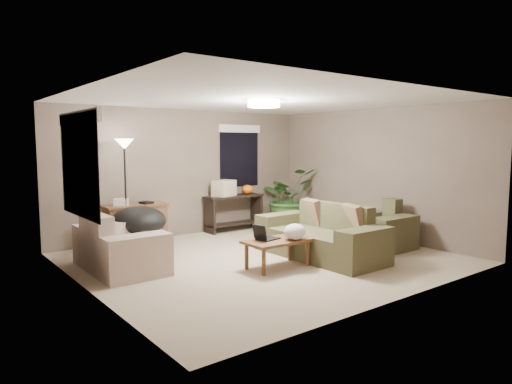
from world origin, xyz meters
TOP-DOWN VIEW (x-y plane):
  - room_shell at (0.00, 0.00)m, footprint 5.50×5.50m
  - main_sofa at (0.81, -0.48)m, footprint 0.95×2.20m
  - throw_pillows at (1.07, -0.48)m, footprint 0.36×1.40m
  - loveseat at (-2.09, 0.77)m, footprint 0.90×1.60m
  - armchair at (2.06, -0.68)m, footprint 0.95×1.00m
  - coffee_table at (-0.18, -0.56)m, footprint 1.00×0.55m
  - laptop at (-0.35, -0.46)m, footprint 0.40×0.30m
  - plastic_bag at (0.02, -0.71)m, footprint 0.42×0.40m
  - desk at (-1.26, 2.12)m, footprint 1.10×0.50m
  - desk_papers at (-1.41, 2.11)m, footprint 0.72×0.32m
  - console_table at (0.98, 2.24)m, footprint 1.30×0.40m
  - pumpkin at (1.33, 2.24)m, footprint 0.30×0.30m
  - cardboard_box at (0.73, 2.24)m, footprint 0.52×0.45m
  - papasan_chair at (-1.46, 1.49)m, footprint 1.03×1.03m
  - floor_lamp at (-1.46, 2.01)m, footprint 0.32×0.32m
  - ceiling_fixture at (0.00, 0.00)m, footprint 0.50×0.50m
  - houseplant at (2.17, 1.90)m, footprint 1.16×1.29m
  - cat_scratching_post at (2.25, 0.12)m, footprint 0.32×0.32m
  - window_left at (-2.73, 0.30)m, footprint 0.05×1.56m
  - window_back at (1.30, 2.48)m, footprint 1.06×0.05m

SIDE VIEW (x-z plane):
  - cat_scratching_post at x=2.25m, z-range -0.04..0.46m
  - main_sofa at x=0.81m, z-range -0.13..0.72m
  - loveseat at x=-2.09m, z-range -0.13..0.72m
  - armchair at x=2.06m, z-range -0.13..0.72m
  - coffee_table at x=-0.18m, z-range 0.15..0.57m
  - desk at x=-1.26m, z-range 0.00..0.75m
  - console_table at x=0.98m, z-range 0.06..0.81m
  - papasan_chair at x=-1.46m, z-range 0.07..0.86m
  - laptop at x=-0.35m, z-range 0.36..0.60m
  - houseplant at x=2.17m, z-range 0.00..1.01m
  - plastic_bag at x=0.02m, z-range 0.42..0.66m
  - throw_pillows at x=1.07m, z-range 0.42..0.88m
  - desk_papers at x=-1.41m, z-range 0.74..0.86m
  - pumpkin at x=1.33m, z-range 0.75..0.95m
  - cardboard_box at x=0.73m, z-range 0.75..1.08m
  - room_shell at x=0.00m, z-range -1.50..4.00m
  - floor_lamp at x=-1.46m, z-range 0.64..2.55m
  - window_left at x=-2.73m, z-range 1.12..2.45m
  - window_back at x=1.30m, z-range 1.12..2.45m
  - ceiling_fixture at x=0.00m, z-range 2.39..2.49m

